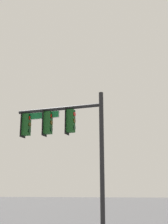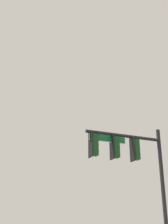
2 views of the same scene
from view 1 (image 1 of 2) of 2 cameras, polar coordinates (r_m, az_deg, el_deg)
The scene contains 1 object.
signal_pole_near at distance 14.98m, azimuth -3.54°, elevation -3.73°, with size 4.46×0.87×6.65m.
Camera 1 is at (-11.81, 5.30, 1.98)m, focal length 50.00 mm.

